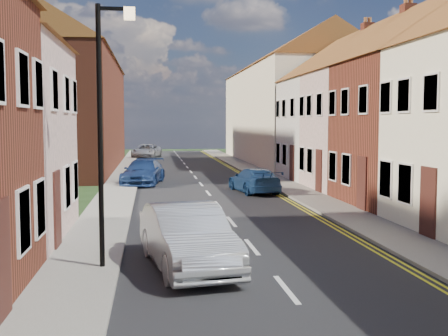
{
  "coord_description": "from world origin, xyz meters",
  "views": [
    {
      "loc": [
        -2.74,
        6.91,
        3.46
      ],
      "look_at": [
        -0.09,
        27.31,
        1.79
      ],
      "focal_mm": 45.0,
      "sensor_mm": 36.0,
      "label": 1
    }
  ],
  "objects": [
    {
      "name": "road",
      "position": [
        0.0,
        30.0,
        0.01
      ],
      "size": [
        7.0,
        90.0,
        0.02
      ],
      "primitive_type": "cube",
      "color": "black",
      "rests_on": "ground"
    },
    {
      "name": "pavement_left",
      "position": [
        -4.4,
        30.0,
        0.06
      ],
      "size": [
        1.8,
        90.0,
        0.12
      ],
      "primitive_type": "cube",
      "color": "gray",
      "rests_on": "ground"
    },
    {
      "name": "pavement_right",
      "position": [
        4.4,
        30.0,
        0.06
      ],
      "size": [
        1.8,
        90.0,
        0.12
      ],
      "primitive_type": "cube",
      "color": "gray",
      "rests_on": "ground"
    },
    {
      "name": "cottage_r_pink",
      "position": [
        9.3,
        28.9,
        4.47
      ],
      "size": [
        8.3,
        6.0,
        9.0
      ],
      "color": "brown",
      "rests_on": "ground"
    },
    {
      "name": "cottage_r_white_far",
      "position": [
        9.3,
        34.3,
        4.48
      ],
      "size": [
        8.3,
        5.2,
        9.0
      ],
      "color": "beige",
      "rests_on": "ground"
    },
    {
      "name": "cottage_r_cream_far",
      "position": [
        9.3,
        39.7,
        4.47
      ],
      "size": [
        8.3,
        6.0,
        9.0
      ],
      "color": "white",
      "rests_on": "ground"
    },
    {
      "name": "block_right_far",
      "position": [
        9.3,
        55.0,
        5.29
      ],
      "size": [
        8.3,
        24.2,
        10.5
      ],
      "color": "white",
      "rests_on": "ground"
    },
    {
      "name": "block_left_far",
      "position": [
        -9.3,
        50.0,
        5.29
      ],
      "size": [
        8.3,
        24.2,
        10.5
      ],
      "color": "brown",
      "rests_on": "ground"
    },
    {
      "name": "lamppost",
      "position": [
        -3.81,
        20.0,
        3.54
      ],
      "size": [
        0.88,
        0.15,
        6.0
      ],
      "color": "black",
      "rests_on": "pavement_left"
    },
    {
      "name": "car_mid",
      "position": [
        -1.92,
        19.98,
        0.76
      ],
      "size": [
        2.35,
        4.8,
        1.51
      ],
      "primitive_type": "imported",
      "rotation": [
        0.0,
        0.0,
        0.17
      ],
      "color": "#B0B4B9",
      "rests_on": "ground"
    },
    {
      "name": "car_far",
      "position": [
        -3.2,
        38.49,
        0.69
      ],
      "size": [
        2.71,
        5.02,
        1.38
      ],
      "primitive_type": "imported",
      "rotation": [
        0.0,
        0.0,
        -0.17
      ],
      "color": "navy",
      "rests_on": "ground"
    },
    {
      "name": "car_distant",
      "position": [
        -3.2,
        62.45,
        0.68
      ],
      "size": [
        3.26,
        5.24,
        1.35
      ],
      "primitive_type": "imported",
      "rotation": [
        0.0,
        0.0,
        -0.22
      ],
      "color": "#A1A3A8",
      "rests_on": "ground"
    },
    {
      "name": "car_far_b",
      "position": [
        2.29,
        34.0,
        0.61
      ],
      "size": [
        2.27,
        4.43,
        1.23
      ],
      "primitive_type": "imported",
      "rotation": [
        0.0,
        0.0,
        3.28
      ],
      "color": "navy",
      "rests_on": "ground"
    }
  ]
}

